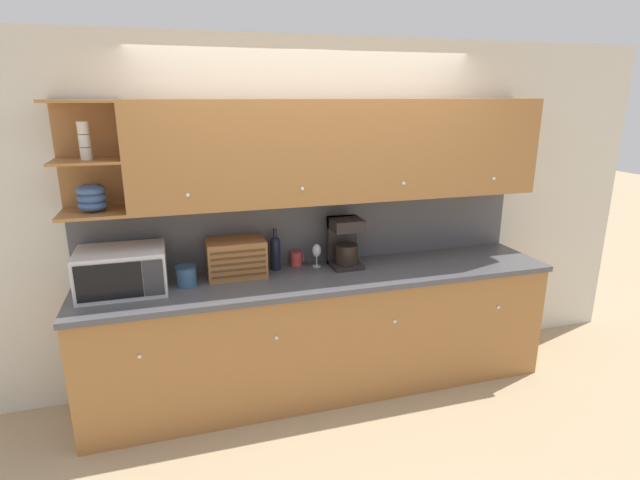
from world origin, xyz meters
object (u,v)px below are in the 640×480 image
object	(u,v)px
storage_canister	(186,276)
coffee_maker	(345,242)
mug	(297,259)
wine_bottle	(275,251)
microwave	(122,271)
bread_box	(236,258)
wine_glass	(317,251)

from	to	relation	value
storage_canister	coffee_maker	world-z (taller)	coffee_maker
mug	wine_bottle	bearing A→B (deg)	-166.81
mug	coffee_maker	world-z (taller)	coffee_maker
microwave	bread_box	xyz separation A→B (m)	(0.76, 0.10, -0.01)
bread_box	coffee_maker	distance (m)	0.82
storage_canister	bread_box	world-z (taller)	bread_box
bread_box	wine_glass	size ratio (longest dim) A/B	2.32
wine_bottle	mug	xyz separation A→B (m)	(0.17, 0.04, -0.09)
storage_canister	bread_box	xyz separation A→B (m)	(0.36, 0.10, 0.06)
wine_bottle	mug	bearing A→B (deg)	13.19
wine_bottle	wine_glass	bearing A→B (deg)	-4.81
wine_glass	mug	bearing A→B (deg)	154.66
microwave	bread_box	distance (m)	0.77
storage_canister	mug	world-z (taller)	storage_canister
mug	wine_glass	size ratio (longest dim) A/B	0.61
wine_bottle	wine_glass	distance (m)	0.32
wine_bottle	coffee_maker	size ratio (longest dim) A/B	0.84
storage_canister	coffee_maker	size ratio (longest dim) A/B	0.37
bread_box	coffee_maker	xyz separation A→B (m)	(0.82, -0.02, 0.05)
mug	coffee_maker	xyz separation A→B (m)	(0.35, -0.11, 0.13)
bread_box	wine_glass	bearing A→B (deg)	2.30
coffee_maker	wine_glass	bearing A→B (deg)	167.58
mug	coffee_maker	bearing A→B (deg)	-17.87
storage_canister	mug	bearing A→B (deg)	13.16
wine_bottle	coffee_maker	xyz separation A→B (m)	(0.52, -0.07, 0.05)
bread_box	wine_bottle	distance (m)	0.30
mug	microwave	bearing A→B (deg)	-171.31
microwave	coffee_maker	world-z (taller)	coffee_maker
microwave	storage_canister	bearing A→B (deg)	-0.71
mug	wine_glass	xyz separation A→B (m)	(0.14, -0.07, 0.07)
wine_glass	microwave	bearing A→B (deg)	-174.95
bread_box	coffee_maker	world-z (taller)	coffee_maker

